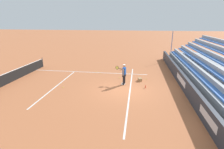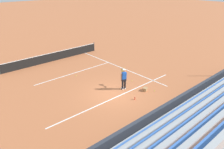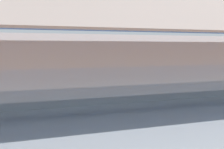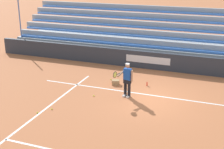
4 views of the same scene
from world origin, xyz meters
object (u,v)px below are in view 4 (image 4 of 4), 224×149
at_px(ball_box_cardboard, 116,82).
at_px(tennis_ball_stray_back, 111,79).
at_px(tennis_ball_on_baseline, 52,109).
at_px(tennis_ball_far_left, 94,96).
at_px(water_bottle, 147,84).
at_px(tennis_ball_far_right, 37,113).
at_px(tennis_player, 127,80).

distance_m(ball_box_cardboard, tennis_ball_stray_back, 0.76).
bearing_deg(tennis_ball_on_baseline, ball_box_cardboard, -112.80).
bearing_deg(tennis_ball_far_left, tennis_ball_stray_back, -89.67).
relative_size(ball_box_cardboard, tennis_ball_stray_back, 6.06).
bearing_deg(tennis_ball_stray_back, tennis_ball_on_baseline, 75.54).
bearing_deg(water_bottle, ball_box_cardboard, 14.56).
bearing_deg(tennis_ball_far_right, tennis_player, -134.98).
xyz_separation_m(ball_box_cardboard, tennis_ball_far_left, (0.48, 1.89, -0.10)).
distance_m(tennis_ball_stray_back, tennis_ball_far_left, 2.46).
height_order(tennis_player, water_bottle, tennis_player).
height_order(tennis_ball_on_baseline, tennis_ball_stray_back, same).
height_order(tennis_player, ball_box_cardboard, tennis_player).
bearing_deg(tennis_player, tennis_ball_far_left, 19.20).
bearing_deg(water_bottle, tennis_player, 71.97).
height_order(ball_box_cardboard, tennis_ball_far_right, ball_box_cardboard).
relative_size(ball_box_cardboard, water_bottle, 1.82).
distance_m(tennis_player, tennis_ball_stray_back, 2.62).
bearing_deg(tennis_ball_far_right, water_bottle, -127.07).
bearing_deg(tennis_ball_far_right, ball_box_cardboard, -114.71).
xyz_separation_m(tennis_ball_on_baseline, tennis_ball_stray_back, (-1.16, -4.51, 0.00)).
bearing_deg(tennis_ball_stray_back, tennis_ball_far_left, 90.33).
bearing_deg(tennis_ball_on_baseline, tennis_ball_far_right, 53.14).
height_order(tennis_player, tennis_ball_far_left, tennis_player).
bearing_deg(tennis_ball_on_baseline, water_bottle, -127.09).
relative_size(tennis_ball_far_right, water_bottle, 0.30).
distance_m(ball_box_cardboard, tennis_ball_far_right, 4.93).
xyz_separation_m(tennis_ball_on_baseline, tennis_ball_far_right, (0.41, 0.54, 0.00)).
distance_m(tennis_ball_on_baseline, tennis_ball_stray_back, 4.66).
height_order(tennis_ball_on_baseline, tennis_ball_far_left, same).
distance_m(ball_box_cardboard, tennis_ball_far_left, 1.95).
relative_size(tennis_ball_far_left, water_bottle, 0.30).
height_order(tennis_player, tennis_ball_stray_back, tennis_player).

